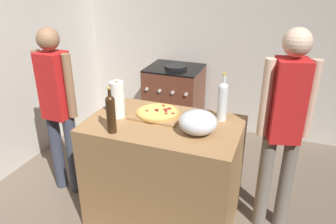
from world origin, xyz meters
TOP-DOWN VIEW (x-y plane):
  - ground_plane at (0.00, 1.32)m, footprint 3.86×3.24m
  - kitchen_wall_rear at (0.00, 2.69)m, footprint 3.86×0.10m
  - kitchen_wall_left at (-1.68, 1.32)m, footprint 0.10×3.24m
  - counter at (0.13, 0.77)m, footprint 1.18×0.73m
  - cutting_board at (0.04, 0.88)m, footprint 0.40×0.32m
  - pizza at (0.04, 0.88)m, footprint 0.34×0.34m
  - mixing_bowl at (0.42, 0.70)m, footprint 0.28×0.28m
  - paper_towel_roll at (-0.26, 0.76)m, footprint 0.11×0.11m
  - wine_bottle_clear at (0.53, 0.98)m, footprint 0.08×0.08m
  - wine_bottle_amber at (-0.17, 0.50)m, footprint 0.07×0.07m
  - stove at (-0.32, 2.29)m, footprint 0.65×0.59m
  - person_in_stripes at (-0.90, 0.82)m, footprint 0.39×0.21m
  - person_in_red at (1.00, 1.00)m, footprint 0.38×0.25m

SIDE VIEW (x-z plane):
  - ground_plane at x=0.00m, z-range -0.02..0.00m
  - stove at x=-0.32m, z-range -0.02..0.91m
  - counter at x=0.13m, z-range 0.00..0.92m
  - person_in_stripes at x=-0.90m, z-range 0.12..1.69m
  - cutting_board at x=0.04m, z-range 0.92..0.94m
  - pizza at x=0.04m, z-range 0.93..0.96m
  - person_in_red at x=1.00m, z-range 0.13..1.79m
  - mixing_bowl at x=0.42m, z-range 0.92..1.09m
  - paper_towel_roll at x=-0.26m, z-range 0.91..1.21m
  - wine_bottle_amber at x=-0.17m, z-range 0.90..1.24m
  - wine_bottle_clear at x=0.53m, z-range 0.90..1.28m
  - kitchen_wall_rear at x=0.00m, z-range 0.00..2.60m
  - kitchen_wall_left at x=-1.68m, z-range 0.00..2.60m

